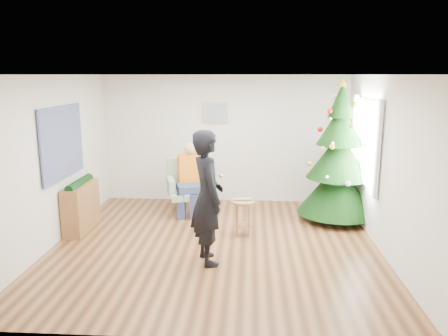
# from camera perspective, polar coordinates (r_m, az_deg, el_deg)

# --- Properties ---
(floor) EXTENTS (5.00, 5.00, 0.00)m
(floor) POSITION_cam_1_polar(r_m,az_deg,el_deg) (6.93, -1.15, -9.97)
(floor) COLOR brown
(floor) RESTS_ON ground
(ceiling) EXTENTS (5.00, 5.00, 0.00)m
(ceiling) POSITION_cam_1_polar(r_m,az_deg,el_deg) (6.43, -1.25, 12.07)
(ceiling) COLOR white
(ceiling) RESTS_ON wall_back
(wall_back) EXTENTS (5.00, 0.00, 5.00)m
(wall_back) POSITION_cam_1_polar(r_m,az_deg,el_deg) (9.01, 0.11, 3.77)
(wall_back) COLOR silver
(wall_back) RESTS_ON floor
(wall_front) EXTENTS (5.00, 0.00, 5.00)m
(wall_front) POSITION_cam_1_polar(r_m,az_deg,el_deg) (4.15, -4.05, -6.20)
(wall_front) COLOR silver
(wall_front) RESTS_ON floor
(wall_left) EXTENTS (0.00, 5.00, 5.00)m
(wall_left) POSITION_cam_1_polar(r_m,az_deg,el_deg) (7.20, -21.44, 0.83)
(wall_left) COLOR silver
(wall_left) RESTS_ON floor
(wall_right) EXTENTS (0.00, 5.00, 5.00)m
(wall_right) POSITION_cam_1_polar(r_m,az_deg,el_deg) (6.82, 20.22, 0.33)
(wall_right) COLOR silver
(wall_right) RESTS_ON floor
(window_panel) EXTENTS (0.04, 1.30, 1.40)m
(window_panel) POSITION_cam_1_polar(r_m,az_deg,el_deg) (7.73, 18.04, 3.29)
(window_panel) COLOR white
(window_panel) RESTS_ON wall_right
(curtains) EXTENTS (0.05, 1.75, 1.50)m
(curtains) POSITION_cam_1_polar(r_m,az_deg,el_deg) (7.72, 17.83, 3.30)
(curtains) COLOR white
(curtains) RESTS_ON wall_right
(christmas_tree) EXTENTS (1.41, 1.41, 2.55)m
(christmas_tree) POSITION_cam_1_polar(r_m,az_deg,el_deg) (8.05, 14.76, 1.28)
(christmas_tree) COLOR #3F2816
(christmas_tree) RESTS_ON floor
(stool) EXTENTS (0.39, 0.39, 0.59)m
(stool) POSITION_cam_1_polar(r_m,az_deg,el_deg) (7.22, 2.48, -6.49)
(stool) COLOR brown
(stool) RESTS_ON floor
(laptop) EXTENTS (0.35, 0.25, 0.03)m
(laptop) POSITION_cam_1_polar(r_m,az_deg,el_deg) (7.13, 2.51, -4.19)
(laptop) COLOR silver
(laptop) RESTS_ON stool
(armchair) EXTENTS (0.96, 0.92, 1.04)m
(armchair) POSITION_cam_1_polar(r_m,az_deg,el_deg) (8.39, -4.54, -3.28)
(armchair) COLOR #8DA585
(armchair) RESTS_ON floor
(seated_person) EXTENTS (0.54, 0.71, 1.35)m
(seated_person) POSITION_cam_1_polar(r_m,az_deg,el_deg) (8.25, -4.50, -1.27)
(seated_person) COLOR navy
(seated_person) RESTS_ON armchair
(standing_man) EXTENTS (0.67, 0.80, 1.88)m
(standing_man) POSITION_cam_1_polar(r_m,az_deg,el_deg) (6.04, -2.20, -3.87)
(standing_man) COLOR black
(standing_man) RESTS_ON floor
(game_controller) EXTENTS (0.08, 0.13, 0.04)m
(game_controller) POSITION_cam_1_polar(r_m,az_deg,el_deg) (5.91, -0.31, -1.06)
(game_controller) COLOR white
(game_controller) RESTS_ON standing_man
(console) EXTENTS (0.30, 1.00, 0.80)m
(console) POSITION_cam_1_polar(r_m,az_deg,el_deg) (7.82, -18.16, -4.88)
(console) COLOR brown
(console) RESTS_ON floor
(garland) EXTENTS (0.14, 0.90, 0.14)m
(garland) POSITION_cam_1_polar(r_m,az_deg,el_deg) (7.72, -18.36, -1.90)
(garland) COLOR black
(garland) RESTS_ON console
(tapestry) EXTENTS (0.03, 1.50, 1.15)m
(tapestry) POSITION_cam_1_polar(r_m,az_deg,el_deg) (7.42, -20.34, 3.17)
(tapestry) COLOR black
(tapestry) RESTS_ON wall_left
(framed_picture) EXTENTS (0.52, 0.05, 0.42)m
(framed_picture) POSITION_cam_1_polar(r_m,az_deg,el_deg) (8.93, -1.19, 7.24)
(framed_picture) COLOR tan
(framed_picture) RESTS_ON wall_back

